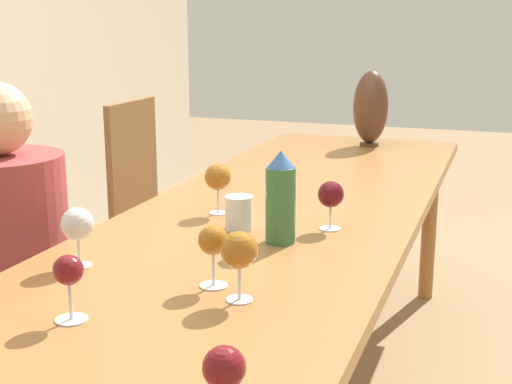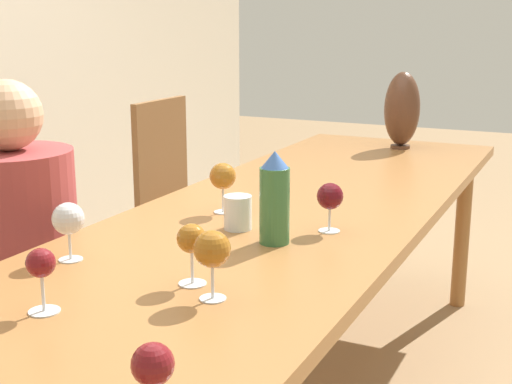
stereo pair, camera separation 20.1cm
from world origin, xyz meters
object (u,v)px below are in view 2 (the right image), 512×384
Objects in this scene: wine_glass_3 at (330,197)px; wine_glass_4 at (212,250)px; wine_glass_0 at (68,220)px; wine_glass_1 at (223,177)px; chair_near at (2,289)px; person_near at (23,261)px; water_tumbler at (238,212)px; wine_glass_6 at (192,240)px; wine_glass_5 at (153,366)px; water_bottle at (275,199)px; chair_far at (185,207)px; vase at (402,109)px; wine_glass_2 at (41,266)px.

wine_glass_3 is 0.91× the size of wine_glass_4.
wine_glass_0 is 0.94× the size of wine_glass_1.
person_near is at bearing -90.00° from chair_near.
water_tumbler is 0.08× the size of person_near.
wine_glass_6 is 0.12× the size of person_near.
wine_glass_5 is at bearing -125.02° from chair_near.
water_bottle is 1.79× the size of wine_glass_3.
chair_near is 1.00× the size of chair_far.
vase is 2.16m from wine_glass_2.
vase reaches higher than wine_glass_6.
wine_glass_3 is at bearing -97.47° from wine_glass_1.
water_bottle is 1.63× the size of wine_glass_4.
wine_glass_5 is 0.10× the size of person_near.
wine_glass_4 is 0.47m from wine_glass_5.
wine_glass_1 is at bearing 41.38° from water_tumbler.
wine_glass_0 is (-0.34, 0.39, -0.02)m from water_bottle.
wine_glass_0 is 1.05× the size of wine_glass_3.
wine_glass_2 is 0.11× the size of person_near.
wine_glass_1 is 0.83m from wine_glass_2.
person_near is (-1.63, 0.74, -0.32)m from vase.
vase is 2.57× the size of wine_glass_2.
water_tumbler is 0.70× the size of wine_glass_3.
water_bottle is 0.97m from chair_near.
vase reaches higher than wine_glass_2.
wine_glass_0 is at bearing 166.89° from wine_glass_1.
wine_glass_3 is 0.99× the size of wine_glass_6.
wine_glass_1 is at bearing 21.76° from wine_glass_6.
wine_glass_3 is 0.58m from wine_glass_4.
wine_glass_1 is 0.36m from wine_glass_3.
wine_glass_1 reaches higher than wine_glass_6.
wine_glass_6 is (0.06, 0.08, -0.01)m from wine_glass_4.
chair_near is at bearing 63.55° from wine_glass_0.
chair_far is (0.80, 0.63, -0.36)m from wine_glass_1.
wine_glass_3 is at bearing -75.51° from chair_near.
water_bottle is 1.40m from chair_far.
person_near reaches higher than chair_far.
chair_far is (1.43, 0.94, -0.36)m from wine_glass_4.
wine_glass_3 reaches higher than water_tumbler.
water_bottle reaches higher than wine_glass_2.
wine_glass_0 is 0.57m from wine_glass_1.
wine_glass_2 is 0.85m from wine_glass_3.
wine_glass_1 is 1.02× the size of wine_glass_4.
water_bottle is 0.25× the size of chair_near.
person_near is (0.52, 0.57, -0.24)m from wine_glass_2.
wine_glass_2 is 0.89× the size of wine_glass_4.
chair_near is at bearing 96.03° from water_bottle.
wine_glass_1 is 1.08m from chair_far.
person_near reaches higher than wine_glass_3.
wine_glass_3 is at bearing 5.33° from wine_glass_5.
water_tumbler is 0.49m from wine_glass_0.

